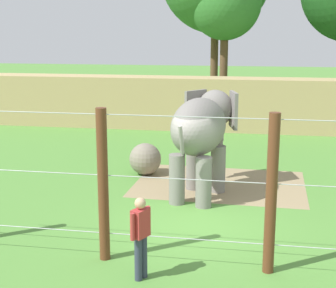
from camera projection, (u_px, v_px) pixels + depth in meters
ground_plane at (200, 223)px, 12.81m from camera, size 120.00×120.00×0.00m
dirt_patch at (220, 184)px, 16.13m from camera, size 5.44×4.00×0.01m
embankment_wall at (230, 104)px, 24.75m from camera, size 36.00×1.80×2.55m
elephant at (202, 129)px, 14.67m from camera, size 2.01×3.99×2.99m
enrichment_ball at (145, 159)px, 17.07m from camera, size 1.08×1.08×1.08m
cable_fence at (186, 190)px, 10.16m from camera, size 12.29×0.22×3.27m
zookeeper at (141, 234)px, 9.75m from camera, size 0.36×0.58×1.67m
tree_left_of_centre at (225, 2)px, 27.32m from camera, size 3.96×3.96×8.43m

